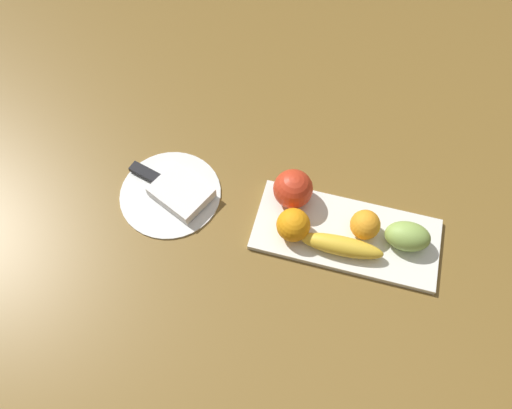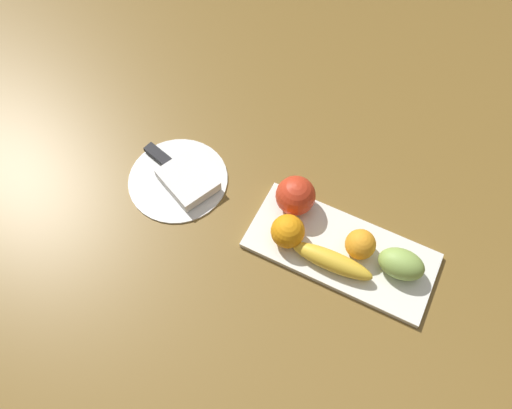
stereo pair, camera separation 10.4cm
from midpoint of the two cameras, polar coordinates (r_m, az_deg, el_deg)
name	(u,v)px [view 2 (the right image)]	position (r m, az deg, el deg)	size (l,w,h in m)	color
ground_plane	(351,267)	(1.05, 13.38, -7.04)	(2.40, 2.40, 0.00)	brown
fruit_tray	(341,250)	(1.05, 12.26, -5.31)	(0.38, 0.16, 0.01)	white
apple	(296,196)	(1.04, 7.29, 0.74)	(0.08, 0.08, 0.08)	red
banana	(332,261)	(1.01, 11.43, -6.50)	(0.17, 0.04, 0.04)	yellow
orange_near_apple	(360,244)	(1.03, 14.44, -4.59)	(0.06, 0.06, 0.06)	orange
orange_near_banana	(288,231)	(1.01, 6.51, -3.26)	(0.07, 0.07, 0.07)	orange
grape_bunch	(401,264)	(1.03, 18.77, -6.60)	(0.09, 0.06, 0.06)	#93B854
dinner_plate	(178,179)	(1.12, -6.14, 2.62)	(0.22, 0.22, 0.01)	white
folded_napkin	(188,180)	(1.10, -4.99, 2.55)	(0.12, 0.09, 0.02)	white
knife	(166,161)	(1.14, -7.49, 4.58)	(0.18, 0.07, 0.01)	silver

